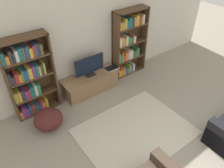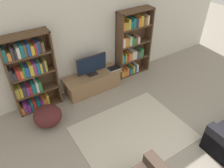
# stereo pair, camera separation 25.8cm
# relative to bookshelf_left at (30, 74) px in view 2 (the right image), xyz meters

# --- Properties ---
(wall_back) EXTENTS (8.80, 0.06, 2.60)m
(wall_back) POSITION_rel_bookshelf_left_xyz_m (1.42, 0.18, 0.40)
(wall_back) COLOR silver
(wall_back) RESTS_ON ground_plane
(bookshelf_left) EXTENTS (0.97, 0.30, 1.80)m
(bookshelf_left) POSITION_rel_bookshelf_left_xyz_m (0.00, 0.00, 0.00)
(bookshelf_left) COLOR #513823
(bookshelf_left) RESTS_ON ground_plane
(bookshelf_right) EXTENTS (0.97, 0.30, 1.80)m
(bookshelf_right) POSITION_rel_bookshelf_left_xyz_m (2.66, 0.00, -0.00)
(bookshelf_right) COLOR #513823
(bookshelf_right) RESTS_ON ground_plane
(tv_stand) EXTENTS (1.45, 0.51, 0.47)m
(tv_stand) POSITION_rel_bookshelf_left_xyz_m (1.38, -0.14, -0.66)
(tv_stand) COLOR #8E6B47
(tv_stand) RESTS_ON ground_plane
(television) EXTENTS (0.77, 0.16, 0.51)m
(television) POSITION_rel_bookshelf_left_xyz_m (1.38, -0.13, -0.16)
(television) COLOR black
(television) RESTS_ON tv_stand
(laptop) EXTENTS (0.35, 0.23, 0.03)m
(laptop) POSITION_rel_bookshelf_left_xyz_m (1.98, -0.20, -0.42)
(laptop) COLOR #B7B7BC
(laptop) RESTS_ON tv_stand
(area_rug) EXTENTS (2.20, 1.70, 0.02)m
(area_rug) POSITION_rel_bookshelf_left_xyz_m (1.37, -1.84, -0.89)
(area_rug) COLOR beige
(area_rug) RESTS_ON ground_plane
(beanbag_ottoman) EXTENTS (0.59, 0.59, 0.42)m
(beanbag_ottoman) POSITION_rel_bookshelf_left_xyz_m (0.02, -0.65, -0.69)
(beanbag_ottoman) COLOR #4C1E1E
(beanbag_ottoman) RESTS_ON ground_plane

